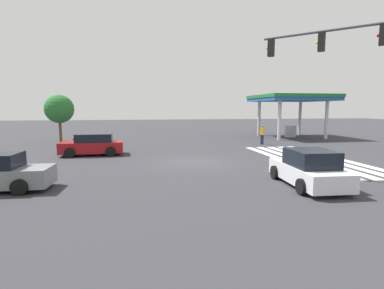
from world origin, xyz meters
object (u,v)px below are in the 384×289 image
at_px(fire_hydrant, 74,142).
at_px(traffic_signal_mast, 373,63).
at_px(car_0, 309,169).
at_px(car_1, 93,145).
at_px(pedestrian, 262,133).
at_px(tree_corner_a, 59,109).

bearing_deg(fire_hydrant, traffic_signal_mast, -135.11).
distance_m(car_0, fire_hydrant, 19.84).
bearing_deg(car_0, traffic_signal_mast, -91.46).
distance_m(car_1, pedestrian, 15.11).
relative_size(car_1, fire_hydrant, 5.11).
height_order(car_0, fire_hydrant, car_0).
bearing_deg(fire_hydrant, tree_corner_a, 26.81).
distance_m(pedestrian, tree_corner_a, 19.56).
xyz_separation_m(traffic_signal_mast, fire_hydrant, (15.42, 15.36, -4.85)).
height_order(car_0, car_1, car_0).
bearing_deg(car_0, fire_hydrant, 43.12).
bearing_deg(tree_corner_a, car_0, -142.48).
bearing_deg(pedestrian, car_1, -30.03).
bearing_deg(car_1, tree_corner_a, -65.94).
bearing_deg(tree_corner_a, fire_hydrant, -153.19).
distance_m(car_0, pedestrian, 15.04).
distance_m(traffic_signal_mast, tree_corner_a, 26.18).
bearing_deg(tree_corner_a, pedestrian, -104.18).
xyz_separation_m(tree_corner_a, fire_hydrant, (-4.03, -2.04, -2.84)).
distance_m(car_1, fire_hydrant, 5.14).
relative_size(car_1, tree_corner_a, 0.95).
height_order(traffic_signal_mast, fire_hydrant, traffic_signal_mast).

